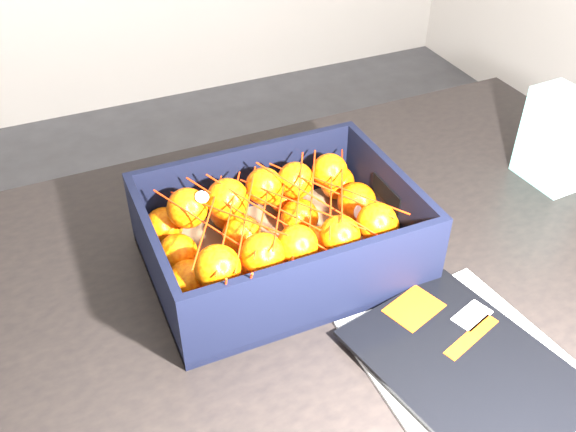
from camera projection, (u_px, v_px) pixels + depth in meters
name	position (u px, v px, depth m)	size (l,w,h in m)	color
ground	(229.00, 410.00, 1.65)	(3.50, 3.50, 0.00)	#373739
table	(351.00, 295.00, 1.07)	(1.21, 0.82, 0.75)	black
magazine_stack	(468.00, 366.00, 0.82)	(0.27, 0.32, 0.02)	silver
produce_crate	(280.00, 241.00, 0.96)	(0.39, 0.29, 0.13)	brown
clementine_heap	(279.00, 232.00, 0.95)	(0.37, 0.27, 0.11)	#F85A05
mesh_net	(278.00, 210.00, 0.91)	(0.32, 0.26, 0.09)	red
retail_carton	(558.00, 139.00, 1.11)	(0.07, 0.11, 0.17)	white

